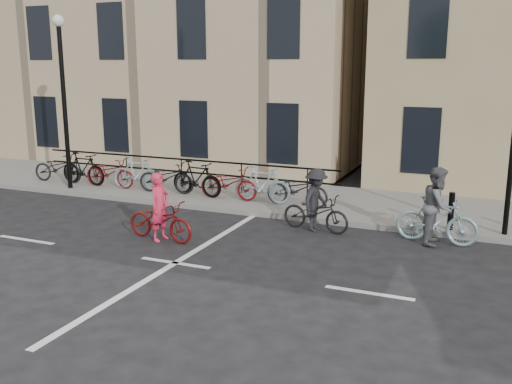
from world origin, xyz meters
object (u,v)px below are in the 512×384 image
at_px(cyclist_pink, 160,217).
at_px(cyclist_grey, 437,213).
at_px(lamp_post, 63,81).
at_px(cyclist_dark, 316,207).

distance_m(cyclist_pink, cyclist_grey, 6.30).
relative_size(lamp_post, cyclist_dark, 2.93).
relative_size(lamp_post, cyclist_pink, 2.88).
relative_size(cyclist_pink, cyclist_grey, 0.99).
bearing_deg(lamp_post, cyclist_pink, -30.44).
relative_size(cyclist_grey, cyclist_dark, 1.03).
bearing_deg(lamp_post, cyclist_dark, -6.87).
bearing_deg(cyclist_pink, cyclist_grey, -62.54).
bearing_deg(cyclist_pink, lamp_post, 66.28).
height_order(lamp_post, cyclist_grey, lamp_post).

